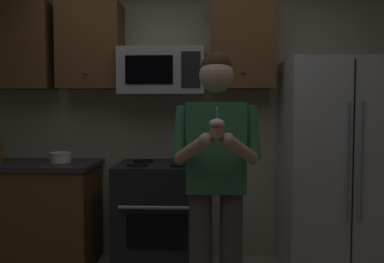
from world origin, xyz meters
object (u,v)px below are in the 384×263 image
(refrigerator, at_px, (338,168))
(cupcake, at_px, (217,128))
(oven_range, at_px, (161,216))
(microwave, at_px, (162,72))
(bowl_large_white, at_px, (60,157))
(person, at_px, (216,171))

(refrigerator, distance_m, cupcake, 1.63)
(oven_range, height_order, cupcake, cupcake)
(microwave, bearing_deg, bowl_large_white, -175.55)
(oven_range, height_order, microwave, microwave)
(bowl_large_white, bearing_deg, person, -35.10)
(microwave, xyz_separation_m, person, (0.46, -1.03, -0.72))
(person, relative_size, cupcake, 10.13)
(person, bearing_deg, bowl_large_white, 144.90)
(oven_range, distance_m, cupcake, 1.56)
(refrigerator, relative_size, bowl_large_white, 9.47)
(refrigerator, bearing_deg, microwave, 173.97)
(refrigerator, bearing_deg, person, -140.02)
(person, bearing_deg, microwave, 114.18)
(bowl_large_white, height_order, cupcake, cupcake)
(microwave, bearing_deg, refrigerator, -6.03)
(bowl_large_white, relative_size, cupcake, 1.09)
(bowl_large_white, height_order, person, person)
(microwave, xyz_separation_m, cupcake, (0.46, -1.36, -0.43))
(person, bearing_deg, refrigerator, 39.98)
(bowl_large_white, bearing_deg, oven_range, -3.12)
(oven_range, relative_size, person, 0.53)
(refrigerator, bearing_deg, cupcake, -130.88)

